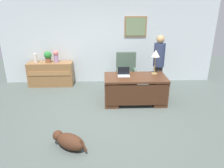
# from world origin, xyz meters

# --- Properties ---
(ground_plane) EXTENTS (12.00, 12.00, 0.00)m
(ground_plane) POSITION_xyz_m (0.00, 0.00, 0.00)
(ground_plane) COLOR #4C5651
(back_wall) EXTENTS (7.00, 0.16, 2.70)m
(back_wall) POSITION_xyz_m (0.01, 2.60, 1.35)
(back_wall) COLOR silver
(back_wall) RESTS_ON ground_plane
(desk) EXTENTS (1.63, 0.86, 0.74)m
(desk) POSITION_xyz_m (0.66, 0.82, 0.40)
(desk) COLOR #4C2B19
(desk) RESTS_ON ground_plane
(credenza) EXTENTS (1.42, 0.50, 0.78)m
(credenza) POSITION_xyz_m (-1.90, 2.25, 0.39)
(credenza) COLOR olive
(credenza) RESTS_ON ground_plane
(armchair) EXTENTS (0.60, 0.59, 1.16)m
(armchair) POSITION_xyz_m (0.52, 1.77, 0.51)
(armchair) COLOR #475B4C
(armchair) RESTS_ON ground_plane
(person_standing) EXTENTS (0.32, 0.32, 1.72)m
(person_standing) POSITION_xyz_m (1.44, 1.53, 0.89)
(person_standing) COLOR #262323
(person_standing) RESTS_ON ground_plane
(dog_lying) EXTENTS (0.69, 0.56, 0.30)m
(dog_lying) POSITION_xyz_m (-0.83, -1.09, 0.16)
(dog_lying) COLOR #472819
(dog_lying) RESTS_ON ground_plane
(laptop) EXTENTS (0.32, 0.22, 0.22)m
(laptop) POSITION_xyz_m (0.36, 0.93, 0.80)
(laptop) COLOR #B2B5BA
(laptop) RESTS_ON desk
(desk_lamp) EXTENTS (0.22, 0.22, 0.67)m
(desk_lamp) POSITION_xyz_m (1.21, 1.05, 1.27)
(desk_lamp) COLOR #9E8447
(desk_lamp) RESTS_ON desk
(vase_with_flowers) EXTENTS (0.17, 0.17, 0.39)m
(vase_with_flowers) POSITION_xyz_m (-1.69, 2.25, 0.99)
(vase_with_flowers) COLOR #AC85B3
(vase_with_flowers) RESTS_ON credenza
(vase_empty) EXTENTS (0.12, 0.12, 0.29)m
(vase_empty) POSITION_xyz_m (-2.34, 2.25, 0.92)
(vase_empty) COLOR silver
(vase_empty) RESTS_ON credenza
(potted_plant) EXTENTS (0.24, 0.24, 0.36)m
(potted_plant) POSITION_xyz_m (-1.94, 2.25, 0.97)
(potted_plant) COLOR brown
(potted_plant) RESTS_ON credenza
(dog_toy_plush) EXTENTS (0.10, 0.21, 0.05)m
(dog_toy_plush) POSITION_xyz_m (-0.97, -0.89, 0.03)
(dog_toy_plush) COLOR beige
(dog_toy_plush) RESTS_ON ground_plane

